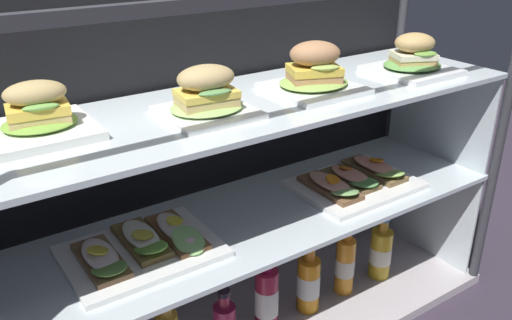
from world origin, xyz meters
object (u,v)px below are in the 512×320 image
(juice_bottle_front_second, at_px, (267,300))
(plated_roll_sandwich_near_right_corner, at_px, (413,60))
(open_sandwich_tray_left_of_center, at_px, (142,247))
(juice_bottle_front_left_end, at_px, (308,283))
(plated_roll_sandwich_mid_right, at_px, (207,96))
(juice_bottle_front_middle, at_px, (345,265))
(plated_roll_sandwich_center, at_px, (314,74))
(open_sandwich_tray_right_of_center, at_px, (355,180))
(plated_roll_sandwich_left_of_center, at_px, (39,118))
(juice_bottle_back_center, at_px, (381,252))

(juice_bottle_front_second, bearing_deg, plated_roll_sandwich_near_right_corner, -0.69)
(open_sandwich_tray_left_of_center, xyz_separation_m, juice_bottle_front_left_end, (0.48, -0.03, -0.28))
(plated_roll_sandwich_mid_right, height_order, juice_bottle_front_second, plated_roll_sandwich_mid_right)
(juice_bottle_front_middle, bearing_deg, plated_roll_sandwich_mid_right, -179.70)
(plated_roll_sandwich_center, xyz_separation_m, open_sandwich_tray_right_of_center, (0.17, -0.00, -0.33))
(plated_roll_sandwich_near_right_corner, xyz_separation_m, juice_bottle_front_middle, (-0.18, 0.02, -0.61))
(plated_roll_sandwich_left_of_center, relative_size, juice_bottle_front_left_end, 0.88)
(juice_bottle_front_middle, relative_size, juice_bottle_back_center, 1.03)
(plated_roll_sandwich_near_right_corner, xyz_separation_m, open_sandwich_tray_right_of_center, (-0.16, 0.02, -0.33))
(plated_roll_sandwich_left_of_center, height_order, plated_roll_sandwich_center, plated_roll_sandwich_center)
(open_sandwich_tray_left_of_center, distance_m, open_sandwich_tray_right_of_center, 0.63)
(open_sandwich_tray_right_of_center, bearing_deg, plated_roll_sandwich_left_of_center, 174.53)
(plated_roll_sandwich_near_right_corner, height_order, juice_bottle_front_left_end, plated_roll_sandwich_near_right_corner)
(plated_roll_sandwich_mid_right, xyz_separation_m, juice_bottle_front_middle, (0.45, 0.00, -0.61))
(plated_roll_sandwich_center, distance_m, juice_bottle_back_center, 0.69)
(plated_roll_sandwich_mid_right, bearing_deg, open_sandwich_tray_left_of_center, 169.52)
(juice_bottle_front_second, xyz_separation_m, juice_bottle_front_left_end, (0.16, 0.01, -0.02))
(plated_roll_sandwich_center, relative_size, plated_roll_sandwich_near_right_corner, 1.01)
(plated_roll_sandwich_mid_right, height_order, open_sandwich_tray_right_of_center, plated_roll_sandwich_mid_right)
(juice_bottle_front_left_end, bearing_deg, juice_bottle_front_second, -175.89)
(plated_roll_sandwich_near_right_corner, relative_size, juice_bottle_front_middle, 0.92)
(plated_roll_sandwich_left_of_center, height_order, plated_roll_sandwich_near_right_corner, same)
(juice_bottle_front_left_end, height_order, juice_bottle_front_middle, juice_bottle_front_left_end)
(plated_roll_sandwich_center, bearing_deg, plated_roll_sandwich_near_right_corner, -3.76)
(open_sandwich_tray_left_of_center, xyz_separation_m, juice_bottle_front_second, (0.32, -0.04, -0.27))
(plated_roll_sandwich_center, height_order, juice_bottle_back_center, plated_roll_sandwich_center)
(plated_roll_sandwich_left_of_center, xyz_separation_m, juice_bottle_back_center, (0.93, -0.08, -0.61))
(juice_bottle_front_left_end, bearing_deg, open_sandwich_tray_right_of_center, 1.01)
(plated_roll_sandwich_center, bearing_deg, juice_bottle_front_middle, -1.28)
(open_sandwich_tray_left_of_center, height_order, juice_bottle_back_center, open_sandwich_tray_left_of_center)
(open_sandwich_tray_right_of_center, bearing_deg, juice_bottle_front_second, -177.44)
(open_sandwich_tray_right_of_center, height_order, juice_bottle_front_second, open_sandwich_tray_right_of_center)
(plated_roll_sandwich_mid_right, distance_m, juice_bottle_front_middle, 0.76)
(plated_roll_sandwich_mid_right, xyz_separation_m, open_sandwich_tray_left_of_center, (-0.16, 0.03, -0.33))
(plated_roll_sandwich_center, bearing_deg, open_sandwich_tray_right_of_center, -0.65)
(open_sandwich_tray_right_of_center, bearing_deg, juice_bottle_back_center, -2.80)
(open_sandwich_tray_right_of_center, relative_size, juice_bottle_back_center, 1.55)
(plated_roll_sandwich_left_of_center, distance_m, juice_bottle_front_second, 0.77)
(plated_roll_sandwich_center, distance_m, juice_bottle_front_left_end, 0.62)
(plated_roll_sandwich_mid_right, bearing_deg, plated_roll_sandwich_left_of_center, 166.22)
(open_sandwich_tray_right_of_center, bearing_deg, plated_roll_sandwich_near_right_corner, -6.93)
(plated_roll_sandwich_center, relative_size, open_sandwich_tray_right_of_center, 0.61)
(plated_roll_sandwich_center, relative_size, open_sandwich_tray_left_of_center, 0.61)
(plated_roll_sandwich_near_right_corner, distance_m, open_sandwich_tray_right_of_center, 0.37)
(plated_roll_sandwich_left_of_center, distance_m, open_sandwich_tray_left_of_center, 0.37)
(plated_roll_sandwich_mid_right, distance_m, juice_bottle_front_second, 0.62)
(open_sandwich_tray_right_of_center, bearing_deg, plated_roll_sandwich_center, 179.35)
(open_sandwich_tray_left_of_center, relative_size, open_sandwich_tray_right_of_center, 1.00)
(open_sandwich_tray_left_of_center, bearing_deg, juice_bottle_front_second, -7.24)
(plated_roll_sandwich_left_of_center, xyz_separation_m, open_sandwich_tray_left_of_center, (0.16, -0.05, -0.33))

